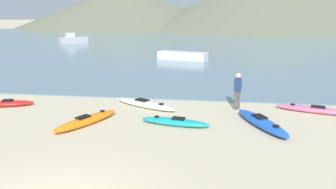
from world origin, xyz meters
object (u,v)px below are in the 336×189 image
Objects in this scene: moored_boat_0 at (73,39)px; kayak_on_sand_3 at (86,120)px; kayak_on_sand_0 at (262,122)px; moored_boat_1 at (182,56)px; kayak_on_sand_4 at (145,104)px; kayak_on_sand_5 at (314,110)px; kayak_on_sand_2 at (5,104)px; person_near_waterline at (238,89)px; kayak_on_sand_1 at (175,122)px.

kayak_on_sand_3 is at bearing -65.54° from moored_boat_0.
moored_boat_1 is (-4.94, 18.36, 0.25)m from kayak_on_sand_0.
moored_boat_1 is at bearing 89.11° from kayak_on_sand_4.
kayak_on_sand_3 is 10.13m from kayak_on_sand_5.
kayak_on_sand_2 is 0.86× the size of kayak_on_sand_3.
kayak_on_sand_2 is 1.57× the size of person_near_waterline.
kayak_on_sand_4 is at bearing -61.01° from moored_boat_0.
kayak_on_sand_1 is at bearing 6.43° from kayak_on_sand_3.
kayak_on_sand_1 is 8.67m from kayak_on_sand_2.
kayak_on_sand_2 reaches higher than kayak_on_sand_5.
person_near_waterline is 16.59m from moored_boat_1.
kayak_on_sand_2 is at bearing -112.30° from moored_boat_1.
kayak_on_sand_5 is 0.68× the size of moored_boat_1.
moored_boat_0 reaches higher than kayak_on_sand_2.
kayak_on_sand_5 is 40.34m from moored_boat_0.
kayak_on_sand_0 is at bearing -56.00° from moored_boat_0.
moored_boat_0 reaches higher than kayak_on_sand_0.
moored_boat_0 reaches higher than kayak_on_sand_5.
kayak_on_sand_4 is 2.00× the size of person_near_waterline.
kayak_on_sand_0 is at bearing -74.93° from moored_boat_1.
kayak_on_sand_5 is 17.80m from moored_boat_1.
moored_boat_1 reaches higher than kayak_on_sand_0.
moored_boat_1 is (-7.57, 16.11, 0.29)m from kayak_on_sand_5.
kayak_on_sand_3 reaches higher than kayak_on_sand_4.
kayak_on_sand_4 is at bearing -177.00° from person_near_waterline.
kayak_on_sand_2 is 34.14m from moored_boat_0.
kayak_on_sand_2 is (-8.51, 1.61, -0.00)m from kayak_on_sand_1.
moored_boat_1 is (-1.49, 18.72, 0.28)m from kayak_on_sand_1.
kayak_on_sand_4 reaches higher than kayak_on_sand_5.
person_near_waterline is at bearing 45.48° from kayak_on_sand_1.
moored_boat_0 is (-19.24, 34.01, 0.44)m from kayak_on_sand_1.
person_near_waterline is 38.22m from moored_boat_0.
person_near_waterline reaches higher than kayak_on_sand_2.
kayak_on_sand_3 reaches higher than kayak_on_sand_5.
moored_boat_1 reaches higher than kayak_on_sand_5.
kayak_on_sand_4 is at bearing 125.67° from kayak_on_sand_1.
kayak_on_sand_3 is at bearing -173.57° from kayak_on_sand_1.
kayak_on_sand_3 is at bearing -122.96° from kayak_on_sand_4.
kayak_on_sand_2 is at bearing 174.05° from kayak_on_sand_0.
kayak_on_sand_3 is at bearing -173.78° from kayak_on_sand_0.
kayak_on_sand_0 is 40.59m from moored_boat_0.
moored_boat_1 is (7.02, 17.12, 0.28)m from kayak_on_sand_2.
kayak_on_sand_0 is at bearing -21.73° from kayak_on_sand_4.
kayak_on_sand_1 is 0.75× the size of moored_boat_0.
moored_boat_0 is (-10.73, 32.40, 0.45)m from kayak_on_sand_2.
kayak_on_sand_5 is at bearing 40.61° from kayak_on_sand_0.
kayak_on_sand_3 is 1.83× the size of person_near_waterline.
kayak_on_sand_0 is at bearing 6.00° from kayak_on_sand_1.
kayak_on_sand_0 is 19.02m from moored_boat_1.
kayak_on_sand_2 is 0.81× the size of kayak_on_sand_5.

